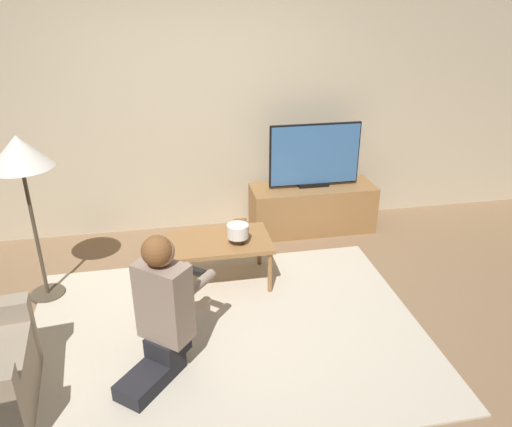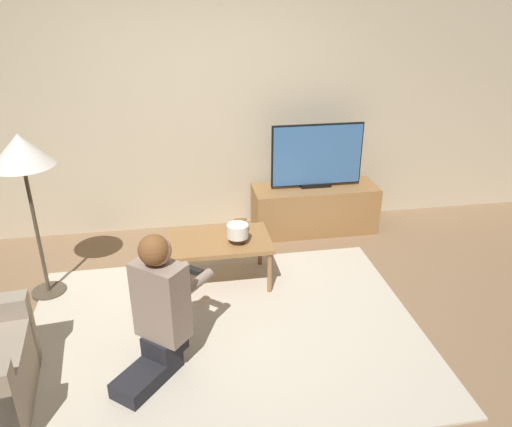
% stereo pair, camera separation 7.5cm
% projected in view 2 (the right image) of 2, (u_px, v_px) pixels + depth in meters
% --- Properties ---
extents(ground_plane, '(10.00, 10.00, 0.00)m').
position_uv_depth(ground_plane, '(225.00, 333.00, 3.75)').
color(ground_plane, '#896B4C').
extents(wall_back, '(10.00, 0.06, 2.60)m').
position_uv_depth(wall_back, '(199.00, 105.00, 4.94)').
color(wall_back, beige).
rests_on(wall_back, ground_plane).
extents(rug, '(2.94, 2.18, 0.02)m').
position_uv_depth(rug, '(225.00, 332.00, 3.75)').
color(rug, beige).
rests_on(rug, ground_plane).
extents(tv_stand, '(1.28, 0.45, 0.49)m').
position_uv_depth(tv_stand, '(314.00, 209.00, 5.24)').
color(tv_stand, olive).
rests_on(tv_stand, ground_plane).
extents(tv, '(0.93, 0.08, 0.66)m').
position_uv_depth(tv, '(317.00, 156.00, 5.00)').
color(tv, black).
rests_on(tv, tv_stand).
extents(coffee_table, '(0.86, 0.55, 0.43)m').
position_uv_depth(coffee_table, '(219.00, 244.00, 4.23)').
color(coffee_table, olive).
rests_on(coffee_table, ground_plane).
extents(floor_lamp, '(0.48, 0.48, 1.39)m').
position_uv_depth(floor_lamp, '(22.00, 158.00, 3.74)').
color(floor_lamp, '#4C4233').
rests_on(floor_lamp, ground_plane).
extents(person_kneeling, '(0.73, 0.80, 1.00)m').
position_uv_depth(person_kneeling, '(159.00, 306.00, 3.21)').
color(person_kneeling, '#232328').
rests_on(person_kneeling, rug).
extents(picture_frame, '(0.11, 0.01, 0.15)m').
position_uv_depth(picture_frame, '(241.00, 226.00, 4.28)').
color(picture_frame, olive).
rests_on(picture_frame, coffee_table).
extents(table_lamp, '(0.18, 0.18, 0.17)m').
position_uv_depth(table_lamp, '(238.00, 232.00, 4.12)').
color(table_lamp, '#4C3823').
rests_on(table_lamp, coffee_table).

